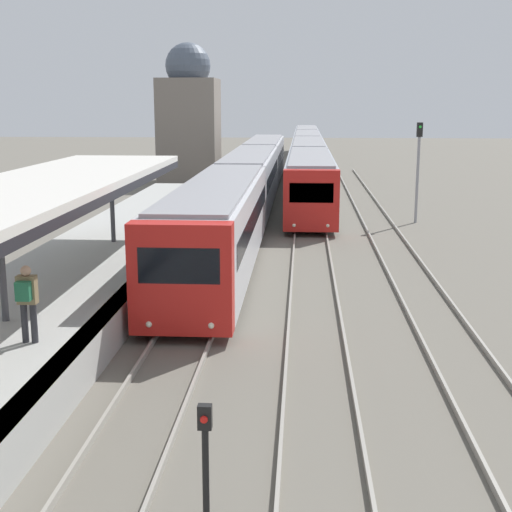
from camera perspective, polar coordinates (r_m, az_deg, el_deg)
The scene contains 6 objects.
person_on_platform at distance 15.56m, azimuth -17.86°, elevation -3.20°, with size 0.40×0.40×1.66m.
train_near at distance 40.25m, azimuth -0.52°, elevation 6.24°, with size 2.61×46.50×3.19m.
train_far at distance 61.65m, azimuth 4.15°, elevation 8.25°, with size 2.52×60.14×3.14m.
signal_post_near at distance 10.50m, azimuth -4.08°, elevation -15.21°, with size 0.20×0.21×1.80m.
signal_mast_far at distance 36.51m, azimuth 12.85°, elevation 7.48°, with size 0.28×0.29×4.98m.
distant_domed_building at distance 54.52m, azimuth -5.38°, elevation 10.95°, with size 4.34×4.34×10.26m.
Camera 1 is at (2.97, -4.05, 5.94)m, focal length 50.00 mm.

